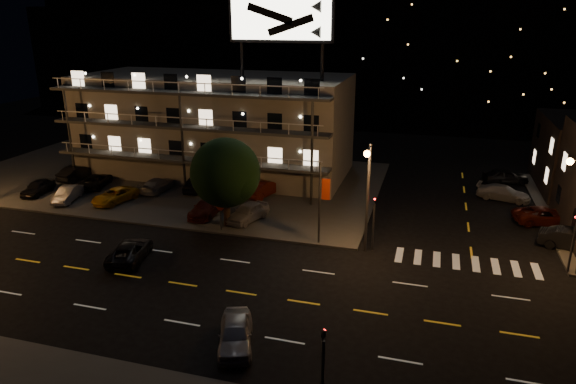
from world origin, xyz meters
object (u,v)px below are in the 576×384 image
(road_car_west, at_px, (130,251))
(lot_car_7, at_px, (158,185))
(road_car_east, at_px, (235,333))
(side_car_0, at_px, (573,240))
(tree, at_px, (225,175))
(lot_car_4, at_px, (248,212))
(lot_car_2, at_px, (115,196))

(road_car_west, bearing_deg, lot_car_7, -80.47)
(lot_car_7, distance_m, road_car_west, 14.71)
(lot_car_7, bearing_deg, road_car_east, 129.92)
(side_car_0, bearing_deg, road_car_east, 147.96)
(tree, xyz_separation_m, side_car_0, (25.98, 2.98, -3.70))
(road_car_west, bearing_deg, tree, -132.66)
(side_car_0, relative_size, road_car_west, 0.97)
(side_car_0, bearing_deg, lot_car_4, 109.15)
(lot_car_2, xyz_separation_m, lot_car_7, (2.14, 3.95, 0.02))
(lot_car_2, distance_m, lot_car_4, 13.24)
(lot_car_2, relative_size, lot_car_4, 1.03)
(lot_car_2, distance_m, lot_car_7, 4.49)
(tree, bearing_deg, lot_car_7, 147.51)
(tree, bearing_deg, side_car_0, 6.55)
(lot_car_2, height_order, side_car_0, side_car_0)
(side_car_0, xyz_separation_m, road_car_east, (-19.41, -17.64, -0.03))
(tree, height_order, side_car_0, tree)
(lot_car_4, bearing_deg, lot_car_2, -166.32)
(road_car_east, xyz_separation_m, road_car_west, (-10.82, 7.28, -0.07))
(lot_car_7, relative_size, road_car_east, 1.05)
(lot_car_2, height_order, lot_car_4, lot_car_4)
(tree, bearing_deg, lot_car_2, 169.11)
(lot_car_4, bearing_deg, road_car_west, -104.71)
(tree, xyz_separation_m, road_car_west, (-4.25, -7.37, -3.80))
(lot_car_7, distance_m, side_car_0, 35.94)
(lot_car_2, xyz_separation_m, lot_car_4, (13.21, -0.81, 0.12))
(tree, xyz_separation_m, lot_car_2, (-11.95, 2.30, -3.68))
(side_car_0, bearing_deg, lot_car_7, 100.48)
(lot_car_2, relative_size, road_car_east, 1.06)
(lot_car_2, bearing_deg, tree, 3.02)
(tree, height_order, road_car_west, tree)
(tree, relative_size, lot_car_4, 1.67)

